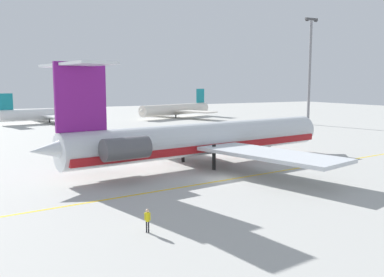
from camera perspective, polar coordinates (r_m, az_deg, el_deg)
The scene contains 8 objects.
ground at distance 50.29m, azimuth 4.10°, elevation -5.44°, with size 312.99×312.99×0.00m, color #ADADA8.
main_jetliner at distance 57.83m, azimuth 0.81°, elevation -0.05°, with size 46.05×40.84×13.43m.
airliner_mid_left at distance 127.25m, azimuth -18.07°, elevation 3.12°, with size 28.06×27.88×8.39m.
airliner_mid_right at distance 137.79m, azimuth -2.40°, elevation 3.87°, with size 29.59×29.75×9.15m.
ground_crew_portside at distance 88.76m, azimuth 6.96°, elevation 0.87°, with size 0.34×0.35×1.81m.
ground_crew_starboard at distance 32.82m, azimuth -5.93°, elevation -10.39°, with size 0.43×0.29×1.82m.
taxiway_centreline at distance 51.72m, azimuth 6.77°, elevation -5.11°, with size 107.12×0.36×0.01m, color gold.
light_mast at distance 119.62m, azimuth 15.34°, elevation 9.07°, with size 4.00×0.70×27.95m.
Camera 1 is at (-25.99, -41.59, 11.15)m, focal length 40.25 mm.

